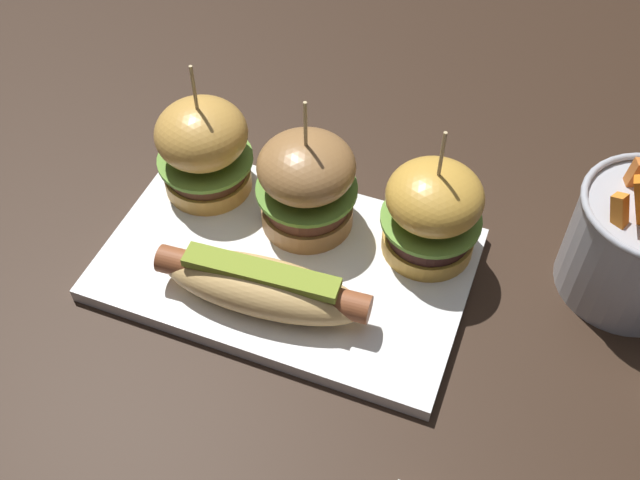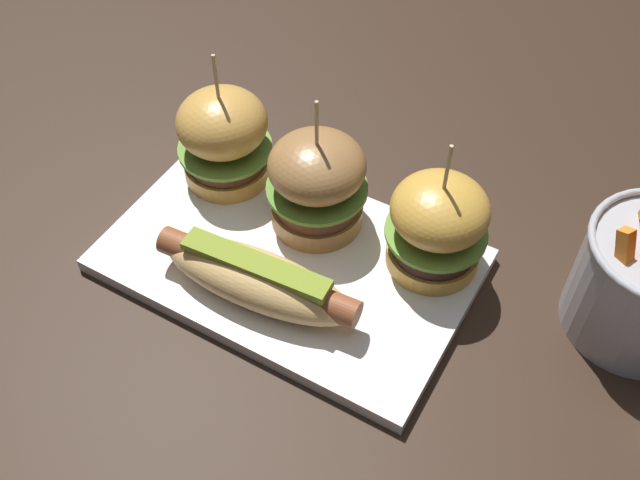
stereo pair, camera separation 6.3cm
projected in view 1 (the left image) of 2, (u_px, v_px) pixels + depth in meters
The scene contains 7 objects.
ground_plane at pixel (287, 269), 0.68m from camera, with size 3.00×3.00×0.00m, color black.
platter_main at pixel (287, 264), 0.67m from camera, with size 0.32×0.20×0.01m, color white.
hot_dog at pixel (265, 286), 0.62m from camera, with size 0.18×0.07×0.04m.
slider_left at pixel (203, 148), 0.69m from camera, with size 0.09×0.09×0.14m.
slider_center at pixel (302, 182), 0.66m from camera, with size 0.09×0.09×0.14m.
slider_right at pixel (432, 212), 0.64m from camera, with size 0.09×0.09×0.14m.
fries_bucket at pixel (640, 243), 0.63m from camera, with size 0.12×0.12×0.14m.
Camera 1 is at (0.18, -0.38, 0.53)m, focal length 41.98 mm.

